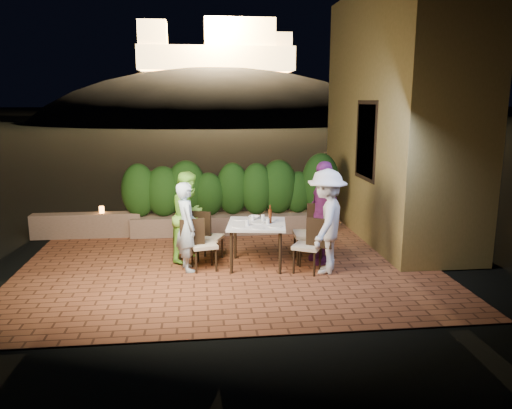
{
  "coord_description": "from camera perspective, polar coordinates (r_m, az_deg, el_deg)",
  "views": [
    {
      "loc": [
        -0.45,
        -8.0,
        2.78
      ],
      "look_at": [
        0.48,
        0.19,
        1.05
      ],
      "focal_mm": 35.0,
      "sensor_mm": 36.0,
      "label": 1
    }
  ],
  "objects": [
    {
      "name": "glass_sw",
      "position": [
        8.57,
        -0.38,
        -1.5
      ],
      "size": [
        0.06,
        0.06,
        0.1
      ],
      "primitive_type": "cylinder",
      "color": "silver",
      "rests_on": "dining_table"
    },
    {
      "name": "plate_nw",
      "position": [
        8.15,
        -1.97,
        -2.53
      ],
      "size": [
        0.21,
        0.21,
        0.01
      ],
      "primitive_type": "cylinder",
      "color": "white",
      "rests_on": "dining_table"
    },
    {
      "name": "chair_right_front",
      "position": [
        8.22,
        5.89,
        -4.62
      ],
      "size": [
        0.58,
        0.58,
        0.92
      ],
      "primitive_type": null,
      "rotation": [
        0.0,
        0.0,
        2.64
      ],
      "color": "black",
      "rests_on": "ground"
    },
    {
      "name": "chair_left_back",
      "position": [
        8.81,
        -5.27,
        -3.63
      ],
      "size": [
        0.52,
        0.52,
        0.87
      ],
      "primitive_type": null,
      "rotation": [
        0.0,
        0.0,
        -0.36
      ],
      "color": "black",
      "rests_on": "ground"
    },
    {
      "name": "diner_blue",
      "position": [
        8.27,
        -7.92,
        -2.53
      ],
      "size": [
        0.48,
        0.61,
        1.48
      ],
      "primitive_type": "imported",
      "rotation": [
        0.0,
        0.0,
        1.83
      ],
      "color": "silver",
      "rests_on": "ground"
    },
    {
      "name": "building_wall",
      "position": [
        10.79,
        15.84,
        9.93
      ],
      "size": [
        1.6,
        5.0,
        5.0
      ],
      "primitive_type": "cube",
      "color": "olive",
      "rests_on": "ground"
    },
    {
      "name": "chair_left_front",
      "position": [
        8.33,
        -5.99,
        -4.52
      ],
      "size": [
        0.48,
        0.48,
        0.88
      ],
      "primitive_type": null,
      "rotation": [
        0.0,
        0.0,
        0.2
      ],
      "color": "black",
      "rests_on": "ground"
    },
    {
      "name": "plate_centre",
      "position": [
        8.41,
        0.23,
        -2.07
      ],
      "size": [
        0.22,
        0.22,
        0.01
      ],
      "primitive_type": "cylinder",
      "color": "white",
      "rests_on": "dining_table"
    },
    {
      "name": "terrace_floor",
      "position": [
        8.97,
        -3.27,
        -6.71
      ],
      "size": [
        7.0,
        6.0,
        0.15
      ],
      "primitive_type": "cube",
      "color": "brown",
      "rests_on": "ground"
    },
    {
      "name": "plate_se",
      "position": [
        8.62,
        1.87,
        -1.72
      ],
      "size": [
        0.2,
        0.2,
        0.01
      ],
      "primitive_type": "cylinder",
      "color": "white",
      "rests_on": "dining_table"
    },
    {
      "name": "plate_front",
      "position": [
        8.05,
        0.23,
        -2.71
      ],
      "size": [
        0.21,
        0.21,
        0.01
      ],
      "primitive_type": "cylinder",
      "color": "white",
      "rests_on": "dining_table"
    },
    {
      "name": "bowl",
      "position": [
        8.7,
        -0.22,
        -1.47
      ],
      "size": [
        0.26,
        0.26,
        0.05
      ],
      "primitive_type": "imported",
      "rotation": [
        0.0,
        0.0,
        -0.5
      ],
      "color": "white",
      "rests_on": "dining_table"
    },
    {
      "name": "parapet_lamp",
      "position": [
        10.73,
        -17.23,
        -0.57
      ],
      "size": [
        0.1,
        0.1,
        0.14
      ],
      "primitive_type": "cylinder",
      "color": "orange",
      "rests_on": "parapet"
    },
    {
      "name": "ground",
      "position": [
        8.48,
        -3.08,
        -7.43
      ],
      "size": [
        400.0,
        400.0,
        0.0
      ],
      "primitive_type": "plane",
      "color": "black",
      "rests_on": "ground"
    },
    {
      "name": "diner_white",
      "position": [
        8.16,
        8.04,
        -1.93
      ],
      "size": [
        1.04,
        1.27,
        1.71
      ],
      "primitive_type": "imported",
      "rotation": [
        0.0,
        0.0,
        -2.01
      ],
      "color": "silver",
      "rests_on": "ground"
    },
    {
      "name": "diner_purple",
      "position": [
        8.66,
        7.71,
        -0.88
      ],
      "size": [
        0.57,
        1.09,
        1.77
      ],
      "primitive_type": "imported",
      "rotation": [
        0.0,
        0.0,
        -1.44
      ],
      "color": "#7A2872",
      "rests_on": "ground"
    },
    {
      "name": "window_pane",
      "position": [
        10.07,
        12.61,
        7.13
      ],
      "size": [
        0.08,
        1.0,
        1.4
      ],
      "primitive_type": "cube",
      "color": "black",
      "rests_on": "building_wall"
    },
    {
      "name": "plate_sw",
      "position": [
        8.64,
        -1.9,
        -1.7
      ],
      "size": [
        0.22,
        0.22,
        0.01
      ],
      "primitive_type": "cylinder",
      "color": "white",
      "rests_on": "dining_table"
    },
    {
      "name": "hedge",
      "position": [
        10.48,
        -2.8,
        1.79
      ],
      "size": [
        4.0,
        0.7,
        1.1
      ],
      "primitive_type": null,
      "color": "#16370F",
      "rests_on": "planter"
    },
    {
      "name": "glass_nw",
      "position": [
        8.21,
        -1.02,
        -2.08
      ],
      "size": [
        0.06,
        0.06,
        0.1
      ],
      "primitive_type": "cylinder",
      "color": "silver",
      "rests_on": "dining_table"
    },
    {
      "name": "chair_right_back",
      "position": [
        8.71,
        5.96,
        -3.24
      ],
      "size": [
        0.5,
        0.5,
        1.04
      ],
      "primitive_type": null,
      "rotation": [
        0.0,
        0.0,
        3.1
      ],
      "color": "black",
      "rests_on": "ground"
    },
    {
      "name": "window_frame",
      "position": [
        10.07,
        12.56,
        7.14
      ],
      "size": [
        0.06,
        1.15,
        1.55
      ],
      "primitive_type": "cube",
      "color": "black",
      "rests_on": "building_wall"
    },
    {
      "name": "fortress",
      "position": [
        68.48,
        -4.59,
        18.29
      ],
      "size": [
        26.0,
        8.0,
        8.0
      ],
      "primitive_type": null,
      "color": "#FFCC7A",
      "rests_on": "hill"
    },
    {
      "name": "dining_table",
      "position": [
        8.49,
        0.08,
        -4.6
      ],
      "size": [
        1.09,
        1.09,
        0.75
      ],
      "primitive_type": null,
      "rotation": [
        0.0,
        0.0,
        -0.15
      ],
      "color": "white",
      "rests_on": "ground"
    },
    {
      "name": "diner_green",
      "position": [
        8.78,
        -7.63,
        -1.35
      ],
      "size": [
        0.9,
        0.96,
        1.58
      ],
      "primitive_type": "imported",
      "rotation": [
        0.0,
        0.0,
        1.06
      ],
      "color": "#85D944",
      "rests_on": "ground"
    },
    {
      "name": "glass_se",
      "position": [
        8.54,
        0.8,
        -1.52
      ],
      "size": [
        0.06,
        0.06,
        0.11
      ],
      "primitive_type": "cylinder",
      "color": "silver",
      "rests_on": "dining_table"
    },
    {
      "name": "hill",
      "position": [
        68.38,
        -4.39,
        6.13
      ],
      "size": [
        52.0,
        40.0,
        22.0
      ],
      "primitive_type": "ellipsoid",
      "color": "black",
      "rests_on": "ground"
    },
    {
      "name": "glass_ne",
      "position": [
        8.31,
        1.34,
        -1.93
      ],
      "size": [
        0.06,
        0.06,
        0.1
      ],
      "primitive_type": "cylinder",
      "color": "silver",
      "rests_on": "dining_table"
    },
    {
      "name": "plate_ne",
      "position": [
        8.17,
        2.22,
        -2.49
      ],
      "size": [
        0.23,
        0.23,
        0.01
      ],
      "primitive_type": "cylinder",
      "color": "white",
      "rests_on": "dining_table"
    },
    {
      "name": "planter",
      "position": [
        10.63,
        -2.76,
        -2.2
      ],
      "size": [
        4.2,
        0.55,
        0.4
      ],
      "primitive_type": "cube",
      "color": "#79604D",
      "rests_on": "ground"
    },
    {
      "name": "beer_bottle",
      "position": [
        8.37,
        1.62,
        -1.11
      ],
      "size": [
        0.06,
        0.06,
        0.31
      ],
      "primitive_type": null,
      "color": "#50210D",
      "rests_on": "dining_table"
    },
    {
      "name": "parapet",
      "position": [
        10.86,
        -18.77,
        -2.26
      ],
      "size": [
        2.2,
        0.3,
        0.5
      ],
      "primitive_type": "cube",
      "color": "#79604D",
      "rests_on": "ground"
    }
  ]
}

